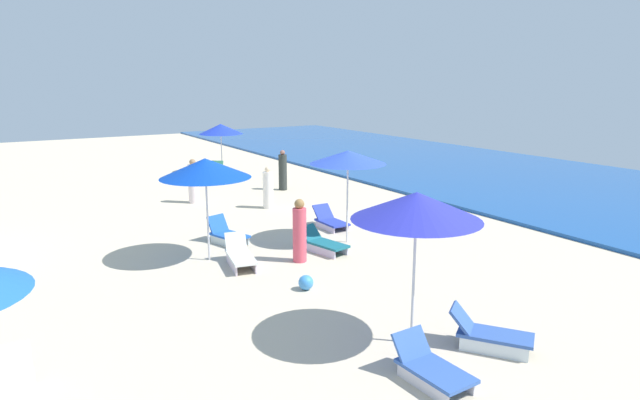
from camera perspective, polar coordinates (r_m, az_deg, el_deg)
name	(u,v)px	position (r m, az deg, el deg)	size (l,w,h in m)	color
ocean	(526,180)	(26.92, 20.62, 2.00)	(60.00, 13.45, 0.12)	#194E9B
lounge_chair_0_0	(11,391)	(9.41, -29.43, -16.93)	(1.50, 0.67, 0.69)	silver
umbrella_1	(205,168)	(14.05, -11.85, 3.26)	(2.30, 2.30, 2.67)	silver
lounge_chair_1_0	(240,256)	(13.93, -8.30, -5.78)	(1.50, 0.82, 0.74)	silver
lounge_chair_1_1	(227,234)	(15.92, -9.64, -3.49)	(1.36, 0.94, 0.74)	silver
umbrella_2	(348,157)	(15.33, 2.91, 4.46)	(2.15, 2.15, 2.65)	silver
lounge_chair_2_0	(330,221)	(17.26, 1.05, -2.15)	(1.34, 0.63, 0.66)	silver
lounge_chair_2_1	(323,243)	(14.93, 0.31, -4.49)	(1.55, 0.86, 0.63)	silver
umbrella_3	(221,129)	(27.60, -10.29, 7.28)	(2.14, 2.14, 2.42)	silver
lounge_chair_3_0	(215,172)	(26.67, -10.91, 2.90)	(1.57, 1.33, 0.69)	silver
umbrella_4	(416,206)	(9.40, 10.00, -0.63)	(2.24, 2.24, 2.75)	silver
lounge_chair_4_0	(489,334)	(10.23, 17.17, -13.19)	(1.47, 1.28, 0.70)	silver
lounge_chair_4_1	(431,367)	(9.02, 11.43, -16.69)	(1.33, 0.70, 0.67)	silver
beachgoer_1	(193,183)	(21.18, -13.03, 1.76)	(0.50, 0.50, 1.67)	silver
beachgoer_2	(268,189)	(19.89, -5.42, 1.13)	(0.52, 0.52, 1.52)	white
beachgoer_3	(283,171)	(23.09, -3.89, 2.98)	(0.38, 0.38, 1.69)	#2D332F
beachgoer_4	(300,232)	(14.01, -2.14, -3.38)	(0.47, 0.47, 1.65)	#DC4B5D
beach_ball_0	(306,283)	(12.35, -1.47, -8.57)	(0.34, 0.34, 0.34)	#3C8BD5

